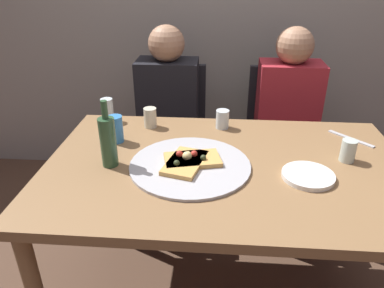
{
  "coord_description": "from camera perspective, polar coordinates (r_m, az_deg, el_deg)",
  "views": [
    {
      "loc": [
        -0.04,
        -1.28,
        1.5
      ],
      "look_at": [
        -0.14,
        0.07,
        0.81
      ],
      "focal_mm": 34.17,
      "sensor_mm": 36.0,
      "label": 1
    }
  ],
  "objects": [
    {
      "name": "wine_bottle",
      "position": [
        1.45,
        -12.97,
        0.48
      ],
      "size": [
        0.06,
        0.06,
        0.27
      ],
      "color": "#2D5133",
      "rests_on": "dining_table"
    },
    {
      "name": "tumbler_far",
      "position": [
        1.89,
        -13.07,
        5.21
      ],
      "size": [
        0.06,
        0.06,
        0.12
      ],
      "primitive_type": "cylinder",
      "color": "silver",
      "rests_on": "dining_table"
    },
    {
      "name": "guest_in_sweater",
      "position": [
        2.19,
        -4.0,
        3.96
      ],
      "size": [
        0.36,
        0.56,
        1.17
      ],
      "rotation": [
        0.0,
        0.0,
        3.14
      ],
      "color": "black",
      "rests_on": "ground_plane"
    },
    {
      "name": "chair_right",
      "position": [
        2.39,
        13.9,
        1.94
      ],
      "size": [
        0.44,
        0.44,
        0.9
      ],
      "rotation": [
        0.0,
        0.0,
        3.14
      ],
      "color": "black",
      "rests_on": "ground_plane"
    },
    {
      "name": "wine_glass",
      "position": [
        1.61,
        23.2,
        -0.95
      ],
      "size": [
        0.06,
        0.06,
        0.09
      ],
      "primitive_type": "cylinder",
      "color": "#B7C6BC",
      "rests_on": "dining_table"
    },
    {
      "name": "table_knife",
      "position": [
        1.82,
        23.54,
        0.76
      ],
      "size": [
        0.17,
        0.17,
        0.01
      ],
      "primitive_type": "cube",
      "rotation": [
        0.0,
        0.0,
        2.33
      ],
      "color": "#B7B7BC",
      "rests_on": "dining_table"
    },
    {
      "name": "tumbler_near",
      "position": [
        1.79,
        -6.54,
        4.11
      ],
      "size": [
        0.06,
        0.06,
        0.1
      ],
      "primitive_type": "cylinder",
      "color": "beige",
      "rests_on": "dining_table"
    },
    {
      "name": "guest_in_beanie",
      "position": [
        2.21,
        14.81,
        3.28
      ],
      "size": [
        0.36,
        0.56,
        1.17
      ],
      "rotation": [
        0.0,
        0.0,
        3.14
      ],
      "color": "maroon",
      "rests_on": "ground_plane"
    },
    {
      "name": "short_glass",
      "position": [
        1.77,
        4.77,
        3.88
      ],
      "size": [
        0.06,
        0.06,
        0.09
      ],
      "primitive_type": "cylinder",
      "color": "silver",
      "rests_on": "dining_table"
    },
    {
      "name": "pizza_tray",
      "position": [
        1.45,
        -0.3,
        -3.34
      ],
      "size": [
        0.48,
        0.48,
        0.01
      ],
      "primitive_type": "cylinder",
      "color": "#ADADB2",
      "rests_on": "dining_table"
    },
    {
      "name": "pizza_slice_last",
      "position": [
        1.44,
        -1.03,
        -2.8
      ],
      "size": [
        0.18,
        0.25,
        0.05
      ],
      "color": "tan",
      "rests_on": "pizza_tray"
    },
    {
      "name": "pizza_slice_extra",
      "position": [
        1.46,
        -0.03,
        -2.37
      ],
      "size": [
        0.24,
        0.18,
        0.05
      ],
      "color": "tan",
      "rests_on": "pizza_tray"
    },
    {
      "name": "soda_can",
      "position": [
        1.66,
        -11.83,
        2.3
      ],
      "size": [
        0.07,
        0.07,
        0.12
      ],
      "primitive_type": "cylinder",
      "color": "#337AC1",
      "rests_on": "dining_table"
    },
    {
      "name": "chair_left",
      "position": [
        2.38,
        -3.4,
        2.56
      ],
      "size": [
        0.44,
        0.44,
        0.9
      ],
      "rotation": [
        0.0,
        0.0,
        3.14
      ],
      "color": "black",
      "rests_on": "ground_plane"
    },
    {
      "name": "dining_table",
      "position": [
        1.52,
        5.25,
        -5.75
      ],
      "size": [
        1.47,
        0.93,
        0.76
      ],
      "color": "olive",
      "rests_on": "ground_plane"
    },
    {
      "name": "plate_stack",
      "position": [
        1.45,
        17.67,
        -4.74
      ],
      "size": [
        0.2,
        0.2,
        0.02
      ],
      "primitive_type": "cylinder",
      "color": "white",
      "rests_on": "dining_table"
    }
  ]
}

